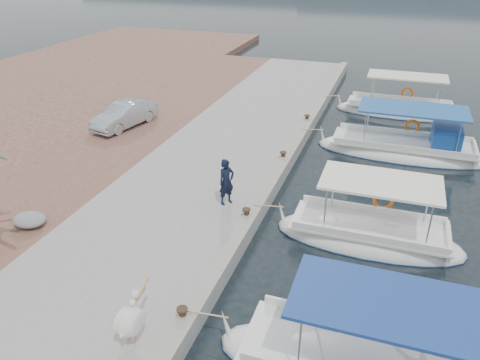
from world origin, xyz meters
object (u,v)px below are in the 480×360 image
(fishing_caique_d, at_px, (405,151))
(fishing_caique_c, at_px, (368,238))
(parked_car, at_px, (124,115))
(fishing_caique_e, at_px, (399,112))
(fisherman, at_px, (226,182))
(pelican, at_px, (131,320))

(fishing_caique_d, bearing_deg, fishing_caique_c, -96.95)
(fishing_caique_c, xyz_separation_m, fishing_caique_d, (0.94, 7.72, 0.06))
(parked_car, bearing_deg, fishing_caique_e, 44.25)
(fishing_caique_c, bearing_deg, fishing_caique_e, 87.96)
(fishing_caique_e, height_order, parked_car, fishing_caique_e)
(fishing_caique_d, relative_size, fisherman, 4.63)
(fishing_caique_c, bearing_deg, parked_car, 155.56)
(fishing_caique_e, height_order, fisherman, fishing_caique_e)
(fisherman, relative_size, parked_car, 0.46)
(fishing_caique_d, distance_m, parked_car, 13.54)
(fishing_caique_d, height_order, pelican, fishing_caique_d)
(fishing_caique_c, distance_m, parked_car, 13.66)
(fishing_caique_e, xyz_separation_m, fisherman, (-5.41, -13.50, 1.21))
(fishing_caique_e, bearing_deg, fishing_caique_d, -85.50)
(fishing_caique_d, bearing_deg, fishing_caique_e, 94.50)
(pelican, bearing_deg, fishing_caique_c, 54.11)
(pelican, height_order, fisherman, fisherman)
(fishing_caique_d, distance_m, pelican, 15.46)
(fishing_caique_c, relative_size, parked_car, 1.66)
(fisherman, bearing_deg, fishing_caique_c, -55.62)
(fishing_caique_c, distance_m, fishing_caique_e, 13.56)
(fishing_caique_e, relative_size, parked_car, 1.93)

